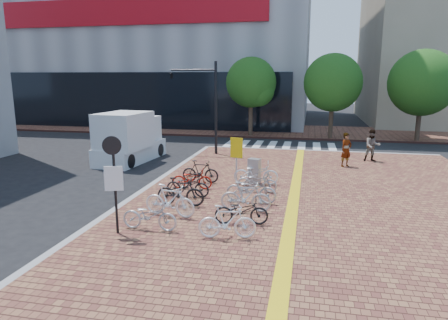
% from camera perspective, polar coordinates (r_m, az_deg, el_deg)
% --- Properties ---
extents(ground, '(120.00, 120.00, 0.00)m').
position_cam_1_polar(ground, '(13.97, 1.35, -7.49)').
color(ground, black).
rests_on(ground, ground).
extents(sidewalk, '(14.00, 34.00, 0.15)m').
position_cam_1_polar(sidewalk, '(9.18, 14.68, -18.28)').
color(sidewalk, brown).
rests_on(sidewalk, ground).
extents(tactile_strip, '(0.40, 34.00, 0.01)m').
position_cam_1_polar(tactile_strip, '(9.14, 8.13, -17.56)').
color(tactile_strip, yellow).
rests_on(tactile_strip, sidewalk).
extents(kerb_west, '(0.25, 34.00, 0.15)m').
position_cam_1_polar(kerb_west, '(11.21, -25.15, -13.29)').
color(kerb_west, gray).
rests_on(kerb_west, ground).
extents(kerb_north, '(14.00, 0.25, 0.15)m').
position_cam_1_polar(kerb_north, '(25.37, 13.17, 1.19)').
color(kerb_north, gray).
rests_on(kerb_north, ground).
extents(far_sidewalk, '(70.00, 8.00, 0.15)m').
position_cam_1_polar(far_sidewalk, '(34.35, 7.95, 4.10)').
color(far_sidewalk, brown).
rests_on(far_sidewalk, ground).
extents(crosswalk, '(7.50, 4.00, 0.01)m').
position_cam_1_polar(crosswalk, '(27.42, 7.88, 2.02)').
color(crosswalk, silver).
rests_on(crosswalk, ground).
extents(street_trees, '(16.20, 4.60, 6.35)m').
position_cam_1_polar(street_trees, '(30.53, 17.28, 10.32)').
color(street_trees, '#38281E').
rests_on(street_trees, far_sidewalk).
extents(bike_0, '(1.69, 0.59, 0.89)m').
position_cam_1_polar(bike_0, '(12.11, -10.58, -7.81)').
color(bike_0, silver).
rests_on(bike_0, sidewalk).
extents(bike_1, '(1.83, 0.75, 1.07)m').
position_cam_1_polar(bike_1, '(13.11, -7.77, -5.76)').
color(bike_1, white).
rests_on(bike_1, sidewalk).
extents(bike_2, '(1.71, 0.53, 1.02)m').
position_cam_1_polar(bike_2, '(14.14, -6.24, -4.52)').
color(bike_2, black).
rests_on(bike_2, sidewalk).
extents(bike_3, '(1.68, 0.59, 0.88)m').
position_cam_1_polar(bike_3, '(15.19, -5.22, -3.61)').
color(bike_3, black).
rests_on(bike_3, sidewalk).
extents(bike_4, '(1.68, 0.76, 0.85)m').
position_cam_1_polar(bike_4, '(16.20, -4.59, -2.68)').
color(bike_4, '#9F140B').
rests_on(bike_4, sidewalk).
extents(bike_5, '(1.62, 0.49, 0.97)m').
position_cam_1_polar(bike_5, '(17.16, -3.39, -1.64)').
color(bike_5, black).
rests_on(bike_5, sidewalk).
extents(bike_6, '(1.69, 0.76, 0.98)m').
position_cam_1_polar(bike_6, '(11.28, 0.47, -8.84)').
color(bike_6, white).
rests_on(bike_6, sidewalk).
extents(bike_7, '(1.72, 0.82, 0.87)m').
position_cam_1_polar(bike_7, '(12.36, 2.50, -7.25)').
color(bike_7, black).
rests_on(bike_7, sidewalk).
extents(bike_8, '(1.72, 0.52, 1.03)m').
position_cam_1_polar(bike_8, '(13.48, 3.11, -5.28)').
color(bike_8, '#BABABF').
rests_on(bike_8, sidewalk).
extents(bike_9, '(1.89, 0.78, 0.97)m').
position_cam_1_polar(bike_9, '(14.45, 3.89, -4.23)').
color(bike_9, '#AAAAAE').
rests_on(bike_9, sidewalk).
extents(bike_10, '(1.62, 0.65, 0.83)m').
position_cam_1_polar(bike_10, '(15.83, 4.74, -3.06)').
color(bike_10, '#A7A7AB').
rests_on(bike_10, sidewalk).
extents(bike_11, '(1.93, 0.85, 0.98)m').
position_cam_1_polar(bike_11, '(16.88, 4.58, -1.85)').
color(bike_11, white).
rests_on(bike_11, sidewalk).
extents(pedestrian_a, '(0.75, 0.71, 1.72)m').
position_cam_1_polar(pedestrian_a, '(21.01, 17.05, 1.40)').
color(pedestrian_a, gray).
rests_on(pedestrian_a, sidewalk).
extents(pedestrian_b, '(0.88, 0.71, 1.71)m').
position_cam_1_polar(pedestrian_b, '(22.80, 20.42, 1.95)').
color(pedestrian_b, '#4F5764').
rests_on(pedestrian_b, sidewalk).
extents(utility_box, '(0.57, 0.47, 1.07)m').
position_cam_1_polar(utility_box, '(17.01, 4.35, -1.59)').
color(utility_box, '#A7A7AB').
rests_on(utility_box, sidewalk).
extents(yellow_sign, '(0.53, 0.17, 1.97)m').
position_cam_1_polar(yellow_sign, '(16.82, 1.77, 1.17)').
color(yellow_sign, '#B7B7BC').
rests_on(yellow_sign, sidewalk).
extents(notice_sign, '(0.52, 0.20, 2.87)m').
position_cam_1_polar(notice_sign, '(11.66, -15.47, -1.82)').
color(notice_sign, black).
rests_on(notice_sign, sidewalk).
extents(traffic_light_pole, '(2.87, 1.10, 5.34)m').
position_cam_1_polar(traffic_light_pole, '(23.56, -4.14, 9.87)').
color(traffic_light_pole, black).
rests_on(traffic_light_pole, sidewalk).
extents(box_truck, '(2.48, 4.94, 2.76)m').
position_cam_1_polar(box_truck, '(22.67, -13.38, 3.08)').
color(box_truck, silver).
rests_on(box_truck, ground).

